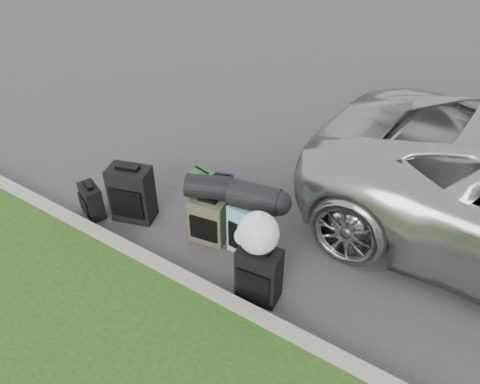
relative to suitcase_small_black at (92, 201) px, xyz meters
The scene contains 12 objects.
ground 1.99m from the suitcase_small_black, 19.83° to the left, with size 120.00×120.00×0.00m, color #383535.
curb 1.89m from the suitcase_small_black, 10.06° to the right, with size 120.00×0.18×0.15m, color #9E937F.
suitcase_small_black is the anchor object (origin of this frame).
suitcase_large_black_left 0.58m from the suitcase_small_black, 28.62° to the left, with size 0.53×0.32×0.76m, color black.
suitcase_olive 1.64m from the suitcase_small_black, 16.56° to the left, with size 0.44×0.27×0.60m, color #3E3B28.
suitcase_teal 2.18m from the suitcase_small_black, 14.58° to the left, with size 0.47×0.28×0.67m, color #56A3A6.
suitcase_large_black_right 2.57m from the suitcase_small_black, ahead, with size 0.45×0.27×0.68m, color black.
tote_green 1.51m from the suitcase_small_black, 53.57° to the left, with size 0.28×0.23×0.32m, color #1A772A.
tote_navy 1.78m from the suitcase_small_black, 48.60° to the left, with size 0.26×0.21×0.28m, color navy.
duffel_left 1.71m from the suitcase_small_black, 19.01° to the left, with size 0.29×0.29×0.54m, color black.
duffel_right 2.31m from the suitcase_small_black, 14.65° to the left, with size 0.32×0.32×0.57m, color black.
trash_bag 2.62m from the suitcase_small_black, ahead, with size 0.44×0.44×0.44m, color white.
Camera 1 is at (2.42, -3.65, 4.00)m, focal length 35.00 mm.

